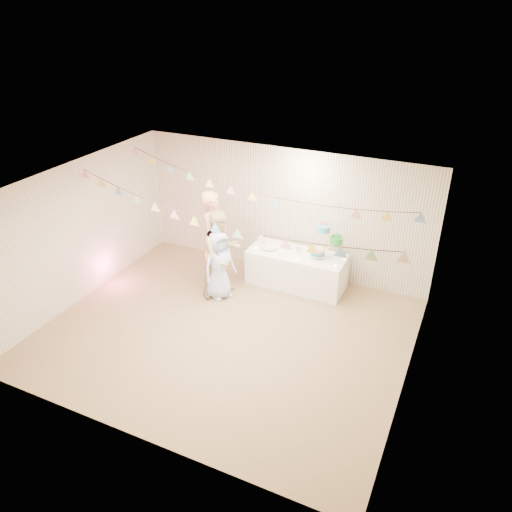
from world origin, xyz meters
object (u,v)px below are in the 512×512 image
at_px(cake_stand, 326,240).
at_px(person_adult_a, 215,239).
at_px(person_child, 219,265).
at_px(person_adult_b, 221,254).
at_px(table, 296,269).

height_order(cake_stand, person_adult_a, person_adult_a).
distance_m(cake_stand, person_adult_a, 2.13).
xyz_separation_m(cake_stand, person_child, (-1.72, -1.04, -0.41)).
relative_size(cake_stand, person_adult_a, 0.35).
distance_m(person_adult_a, person_adult_b, 0.43).
relative_size(table, person_adult_a, 0.98).
xyz_separation_m(person_adult_b, person_child, (0.02, -0.13, -0.17)).
relative_size(table, cake_stand, 2.78).
height_order(person_adult_a, person_adult_b, person_adult_a).
distance_m(table, cake_stand, 0.92).
height_order(cake_stand, person_adult_b, person_adult_b).
bearing_deg(table, person_adult_b, -143.88).
xyz_separation_m(table, cake_stand, (0.55, 0.05, 0.74)).
distance_m(table, person_adult_a, 1.71).
xyz_separation_m(person_adult_a, person_adult_b, (0.30, -0.28, -0.12)).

